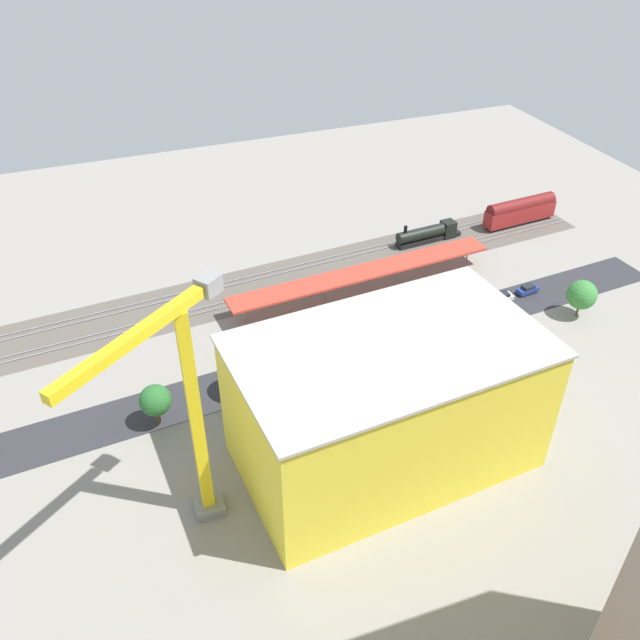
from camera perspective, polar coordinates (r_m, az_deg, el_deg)
name	(u,v)px	position (r m, az deg, el deg)	size (l,w,h in m)	color
ground_plane	(362,332)	(113.81, 3.67, -1.01)	(187.55, 187.55, 0.00)	gray
rail_bed	(319,272)	(129.73, -0.13, 4.15)	(117.22, 14.33, 0.01)	#5B544C
street_asphalt	(372,345)	(111.05, 4.48, -2.12)	(117.22, 9.00, 0.01)	#2D2D33
track_rails	(319,271)	(129.63, -0.13, 4.22)	(116.95, 15.94, 0.12)	#9E9EA8
platform_canopy_near	(363,273)	(122.64, 3.72, 4.08)	(52.37, 8.71, 3.99)	#C63D2D
locomotive	(430,234)	(141.48, 9.39, 7.33)	(14.91, 3.46, 4.85)	black
passenger_coach	(520,210)	(152.46, 16.82, 9.00)	(17.31, 4.16, 5.91)	black
parked_car_0	(528,290)	(128.87, 17.41, 2.50)	(4.30, 2.08, 1.72)	black
parked_car_1	(502,298)	(125.18, 15.34, 1.86)	(4.32, 2.02, 1.75)	black
parked_car_2	(470,305)	(121.80, 12.75, 1.28)	(4.11, 1.93, 1.79)	black
parked_car_3	(436,313)	(118.70, 9.96, 0.63)	(4.82, 2.20, 1.66)	black
parked_car_4	(401,322)	(115.30, 6.95, -0.18)	(4.88, 2.17, 1.85)	black
parked_car_5	(363,329)	(112.96, 3.72, -0.81)	(4.71, 1.95, 1.88)	black
construction_building	(386,405)	(86.32, 5.71, -7.24)	(37.59, 21.68, 18.74)	yellow
construction_roof_slab	(391,346)	(80.13, 6.10, -2.23)	(38.19, 22.28, 0.40)	#B7B2A8
tower_crane	(186,407)	(73.88, -11.46, -7.31)	(18.45, 14.31, 32.01)	gray
box_truck_0	(368,372)	(103.07, 4.14, -4.48)	(8.44, 2.90, 3.19)	black
street_tree_0	(349,347)	(102.92, 2.53, -2.32)	(5.41, 5.41, 7.28)	brown
street_tree_1	(245,368)	(98.80, -6.46, -4.14)	(5.95, 5.95, 7.98)	brown
street_tree_2	(582,295)	(123.72, 21.57, 2.02)	(5.17, 5.17, 6.94)	brown
street_tree_3	(310,356)	(99.76, -0.86, -3.13)	(5.69, 5.69, 8.23)	brown
street_tree_4	(155,400)	(96.57, -13.97, -6.72)	(4.57, 4.57, 6.75)	brown
traffic_light	(430,331)	(108.26, 9.42, -0.96)	(0.50, 0.36, 6.19)	#333333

